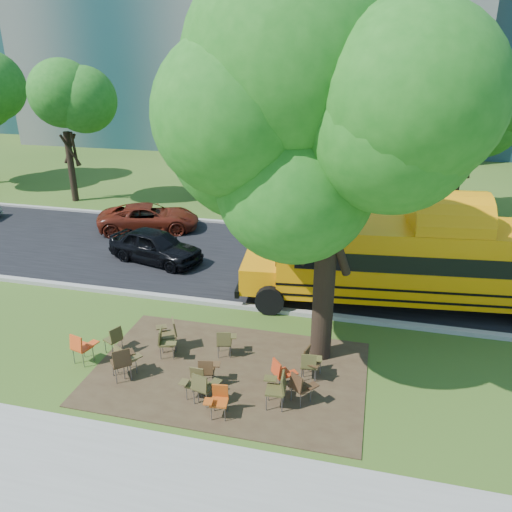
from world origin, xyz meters
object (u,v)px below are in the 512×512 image
(school_bus, at_px, (438,261))
(chair_9, at_px, (170,331))
(chair_0, at_px, (81,346))
(chair_13, at_px, (310,363))
(chair_6, at_px, (278,386))
(chair_15, at_px, (225,341))
(chair_8, at_px, (115,337))
(chair_2, at_px, (122,360))
(chair_10, at_px, (165,340))
(chair_3, at_px, (194,380))
(chair_12, at_px, (310,360))
(main_tree, at_px, (332,143))
(chair_4, at_px, (203,385))
(chair_1, at_px, (124,357))
(chair_14, at_px, (281,372))
(bg_car_red, at_px, (149,218))
(chair_5, at_px, (218,398))
(black_car, at_px, (155,246))
(chair_11, at_px, (207,369))

(school_bus, xyz_separation_m, chair_9, (-7.32, -4.38, -1.05))
(chair_0, bearing_deg, chair_13, 21.41)
(chair_0, relative_size, chair_6, 0.97)
(chair_15, bearing_deg, chair_13, -25.14)
(chair_8, bearing_deg, chair_2, -118.55)
(chair_10, bearing_deg, chair_6, 54.26)
(chair_3, height_order, chair_12, chair_12)
(main_tree, distance_m, chair_8, 7.75)
(chair_4, height_order, chair_10, chair_4)
(chair_10, bearing_deg, chair_1, -48.24)
(chair_15, bearing_deg, chair_10, -178.48)
(chair_9, relative_size, chair_14, 1.12)
(main_tree, height_order, chair_12, main_tree)
(main_tree, distance_m, chair_14, 5.62)
(chair_2, relative_size, chair_13, 1.15)
(school_bus, bearing_deg, chair_9, -155.39)
(chair_12, xyz_separation_m, bg_car_red, (-8.83, 9.45, 0.12))
(chair_0, relative_size, chair_14, 1.08)
(chair_6, bearing_deg, chair_15, 42.36)
(chair_12, bearing_deg, chair_1, -62.28)
(chair_3, bearing_deg, chair_5, 149.60)
(chair_9, height_order, black_car, black_car)
(chair_3, bearing_deg, chair_2, -2.91)
(chair_5, relative_size, bg_car_red, 0.17)
(chair_1, bearing_deg, chair_4, 17.83)
(chair_6, relative_size, chair_15, 1.13)
(school_bus, height_order, chair_8, school_bus)
(chair_15, height_order, bg_car_red, bg_car_red)
(chair_15, bearing_deg, chair_14, -43.71)
(school_bus, bearing_deg, bg_car_red, 152.52)
(chair_10, distance_m, chair_11, 1.77)
(chair_2, bearing_deg, chair_11, -34.03)
(chair_13, distance_m, chair_14, 0.82)
(chair_0, bearing_deg, chair_8, 62.89)
(chair_5, height_order, chair_10, chair_10)
(chair_11, bearing_deg, chair_5, -69.86)
(chair_10, xyz_separation_m, chair_13, (3.95, -0.09, -0.03))
(chair_9, height_order, chair_15, chair_9)
(chair_15, height_order, black_car, black_car)
(black_car, height_order, bg_car_red, black_car)
(black_car, bearing_deg, chair_11, -132.11)
(chair_11, xyz_separation_m, black_car, (-4.58, 7.10, 0.17))
(chair_15, xyz_separation_m, bg_car_red, (-6.45, 9.10, 0.12))
(chair_10, xyz_separation_m, chair_12, (3.94, 0.06, -0.03))
(chair_5, bearing_deg, chair_6, -160.66)
(chair_4, bearing_deg, chair_15, 105.44)
(chair_11, bearing_deg, chair_13, 7.69)
(chair_0, xyz_separation_m, chair_11, (3.56, -0.12, -0.06))
(main_tree, bearing_deg, chair_9, -170.89)
(chair_13, relative_size, chair_14, 0.99)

